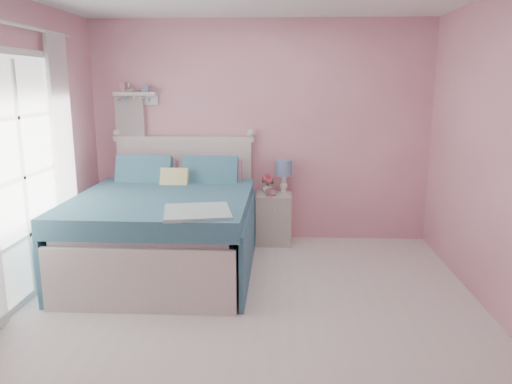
# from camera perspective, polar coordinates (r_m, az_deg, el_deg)

# --- Properties ---
(floor) EXTENTS (4.50, 4.50, 0.00)m
(floor) POSITION_cam_1_polar(r_m,az_deg,el_deg) (4.15, -0.85, -14.50)
(floor) COLOR silver
(floor) RESTS_ON ground
(room_shell) EXTENTS (4.50, 4.50, 4.50)m
(room_shell) POSITION_cam_1_polar(r_m,az_deg,el_deg) (3.71, -0.93, 7.85)
(room_shell) COLOR #D08491
(room_shell) RESTS_ON floor
(bed) EXTENTS (1.71, 2.16, 1.25)m
(bed) POSITION_cam_1_polar(r_m,az_deg,el_deg) (5.21, -10.13, -4.10)
(bed) COLOR silver
(bed) RESTS_ON floor
(nightstand) EXTENTS (0.41, 0.41, 0.60)m
(nightstand) POSITION_cam_1_polar(r_m,az_deg,el_deg) (5.93, 2.04, -3.03)
(nightstand) COLOR beige
(nightstand) RESTS_ON floor
(table_lamp) EXTENTS (0.20, 0.20, 0.40)m
(table_lamp) POSITION_cam_1_polar(r_m,az_deg,el_deg) (5.86, 3.20, 2.49)
(table_lamp) COLOR white
(table_lamp) RESTS_ON nightstand
(vase) EXTENTS (0.17, 0.17, 0.14)m
(vase) POSITION_cam_1_polar(r_m,az_deg,el_deg) (5.87, 1.36, 0.47)
(vase) COLOR silver
(vase) RESTS_ON nightstand
(teacup) EXTENTS (0.14, 0.14, 0.09)m
(teacup) POSITION_cam_1_polar(r_m,az_deg,el_deg) (5.75, 1.70, -0.06)
(teacup) COLOR #C18188
(teacup) RESTS_ON nightstand
(roses) EXTENTS (0.14, 0.11, 0.12)m
(roses) POSITION_cam_1_polar(r_m,az_deg,el_deg) (5.84, 1.35, 1.52)
(roses) COLOR #E04C68
(roses) RESTS_ON vase
(wall_shelf) EXTENTS (0.50, 0.15, 0.25)m
(wall_shelf) POSITION_cam_1_polar(r_m,az_deg,el_deg) (6.13, -13.58, 10.72)
(wall_shelf) COLOR silver
(wall_shelf) RESTS_ON room_shell
(hanging_dress) EXTENTS (0.34, 0.03, 0.72)m
(hanging_dress) POSITION_cam_1_polar(r_m,az_deg,el_deg) (6.16, -14.21, 7.58)
(hanging_dress) COLOR white
(hanging_dress) RESTS_ON room_shell
(french_door) EXTENTS (0.04, 1.32, 2.16)m
(french_door) POSITION_cam_1_polar(r_m,az_deg,el_deg) (4.72, -25.15, 1.42)
(french_door) COLOR silver
(french_door) RESTS_ON floor
(curtain_far) EXTENTS (0.04, 0.40, 2.32)m
(curtain_far) POSITION_cam_1_polar(r_m,az_deg,el_deg) (5.35, -21.11, 4.07)
(curtain_far) COLOR white
(curtain_far) RESTS_ON floor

